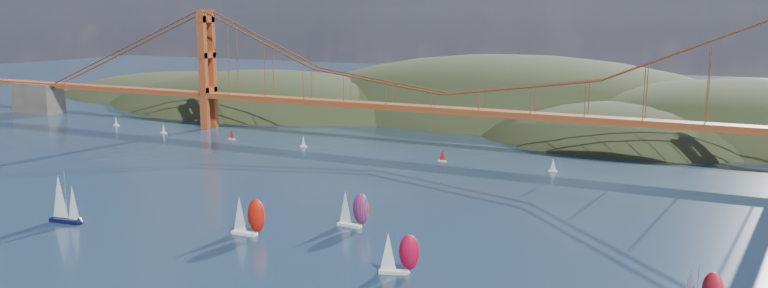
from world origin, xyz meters
TOP-DOWN VIEW (x-y plane):
  - headlands at (44.95, 278.29)m, footprint 725.00×225.00m
  - bridge at (-1.75, 180.00)m, footprint 552.00×12.00m
  - sloop_navy at (-47.47, 36.78)m, footprint 9.23×5.58m
  - racer_0 at (2.04, 49.29)m, footprint 9.42×3.91m
  - racer_1 at (46.81, 41.58)m, footprint 8.76×5.61m
  - racer_rwb at (21.42, 67.22)m, footprint 9.06×3.75m
  - distant_boat_0 at (-164.32, 164.55)m, footprint 3.00×2.00m
  - distant_boat_1 at (-127.54, 157.59)m, footprint 3.00×2.00m
  - distant_boat_2 at (-90.27, 158.96)m, footprint 3.00×2.00m
  - distant_boat_3 at (-52.67, 157.48)m, footprint 3.00×2.00m
  - distant_boat_8 at (49.55, 156.49)m, footprint 3.00×2.00m
  - distant_boat_9 at (8.91, 155.45)m, footprint 3.00×2.00m

SIDE VIEW (x-z plane):
  - headlands at x=44.95m, z-range -60.46..35.54m
  - distant_boat_0 at x=-164.32m, z-range 0.06..4.76m
  - distant_boat_1 at x=-127.54m, z-range 0.06..4.76m
  - distant_boat_2 at x=-90.27m, z-range 0.06..4.76m
  - distant_boat_3 at x=-52.67m, z-range 0.06..4.76m
  - distant_boat_8 at x=49.55m, z-range 0.06..4.76m
  - distant_boat_9 at x=8.91m, z-range 0.06..4.76m
  - racer_1 at x=46.81m, z-range -0.27..9.52m
  - racer_rwb at x=21.42m, z-range -0.28..10.08m
  - racer_0 at x=2.04m, z-range -0.30..10.48m
  - sloop_navy at x=-47.47m, z-range -0.82..13.14m
  - bridge at x=-1.75m, z-range 4.73..59.73m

